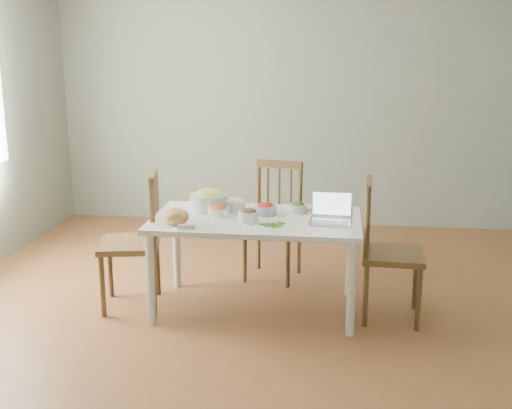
# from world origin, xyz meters

# --- Properties ---
(floor) EXTENTS (5.00, 5.00, 0.00)m
(floor) POSITION_xyz_m (0.00, 0.00, 0.00)
(floor) COLOR brown
(floor) RESTS_ON ground
(wall_back) EXTENTS (5.00, 0.00, 2.70)m
(wall_back) POSITION_xyz_m (0.00, 2.50, 1.35)
(wall_back) COLOR gray
(wall_back) RESTS_ON ground
(wall_front) EXTENTS (5.00, 0.00, 2.70)m
(wall_front) POSITION_xyz_m (0.00, -2.50, 1.35)
(wall_front) COLOR gray
(wall_front) RESTS_ON ground
(dining_table) EXTENTS (1.52, 0.85, 0.71)m
(dining_table) POSITION_xyz_m (-0.02, 0.06, 0.36)
(dining_table) COLOR white
(dining_table) RESTS_ON floor
(chair_far) EXTENTS (0.51, 0.49, 0.99)m
(chair_far) POSITION_xyz_m (0.03, 0.74, 0.49)
(chair_far) COLOR #4F341C
(chair_far) RESTS_ON floor
(chair_left) EXTENTS (0.52, 0.54, 1.03)m
(chair_left) POSITION_xyz_m (-0.97, -0.00, 0.52)
(chair_left) COLOR #4F341C
(chair_left) RESTS_ON floor
(chair_right) EXTENTS (0.45, 0.47, 1.01)m
(chair_right) POSITION_xyz_m (0.97, 0.03, 0.51)
(chair_right) COLOR #4F341C
(chair_right) RESTS_ON floor
(bread_boule) EXTENTS (0.19, 0.19, 0.12)m
(bread_boule) POSITION_xyz_m (-0.56, -0.19, 0.77)
(bread_boule) COLOR #A46E3E
(bread_boule) RESTS_ON dining_table
(butter_stick) EXTENTS (0.12, 0.06, 0.03)m
(butter_stick) POSITION_xyz_m (-0.46, -0.30, 0.73)
(butter_stick) COLOR beige
(butter_stick) RESTS_ON dining_table
(bowl_squash) EXTENTS (0.33, 0.33, 0.16)m
(bowl_squash) POSITION_xyz_m (-0.41, 0.24, 0.79)
(bowl_squash) COLOR #D6D14D
(bowl_squash) RESTS_ON dining_table
(bowl_carrot) EXTENTS (0.19, 0.19, 0.09)m
(bowl_carrot) POSITION_xyz_m (-0.30, 0.07, 0.76)
(bowl_carrot) COLOR #D15400
(bowl_carrot) RESTS_ON dining_table
(bowl_onion) EXTENTS (0.20, 0.20, 0.10)m
(bowl_onion) POSITION_xyz_m (-0.22, 0.26, 0.76)
(bowl_onion) COLOR beige
(bowl_onion) RESTS_ON dining_table
(bowl_mushroom) EXTENTS (0.18, 0.18, 0.10)m
(bowl_mushroom) POSITION_xyz_m (-0.06, -0.06, 0.76)
(bowl_mushroom) COLOR #3C281C
(bowl_mushroom) RESTS_ON dining_table
(bowl_redpep) EXTENTS (0.16, 0.16, 0.09)m
(bowl_redpep) POSITION_xyz_m (0.04, 0.15, 0.76)
(bowl_redpep) COLOR red
(bowl_redpep) RESTS_ON dining_table
(bowl_broccoli) EXTENTS (0.14, 0.14, 0.08)m
(bowl_broccoli) POSITION_xyz_m (0.27, 0.26, 0.75)
(bowl_broccoli) COLOR #194C17
(bowl_broccoli) RESTS_ON dining_table
(flatbread) EXTENTS (0.19, 0.19, 0.02)m
(flatbread) POSITION_xyz_m (0.29, 0.38, 0.72)
(flatbread) COLOR #EAC680
(flatbread) RESTS_ON dining_table
(basil_bunch) EXTENTS (0.19, 0.19, 0.02)m
(basil_bunch) POSITION_xyz_m (0.11, -0.11, 0.72)
(basil_bunch) COLOR #0E4C09
(basil_bunch) RESTS_ON dining_table
(laptop) EXTENTS (0.31, 0.25, 0.21)m
(laptop) POSITION_xyz_m (0.52, -0.02, 0.82)
(laptop) COLOR silver
(laptop) RESTS_ON dining_table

